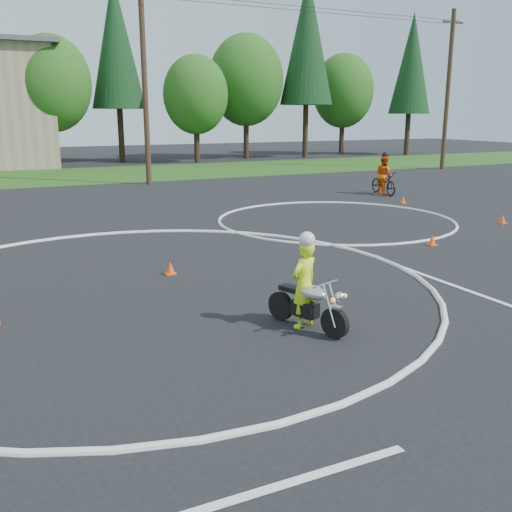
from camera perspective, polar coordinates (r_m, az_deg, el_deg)
name	(u,v)px	position (r m, az deg, el deg)	size (l,w,h in m)	color
ground	(192,338)	(9.46, -6.38, -8.15)	(120.00, 120.00, 0.00)	black
grass_strip	(37,177)	(35.59, -21.07, 7.35)	(120.00, 10.00, 0.02)	#1E4714
course_markings	(217,262)	(14.05, -3.92, -0.64)	(19.05, 19.05, 0.12)	silver
primary_motorcycle	(308,304)	(9.67, 5.26, -4.84)	(0.74, 1.65, 0.90)	black
rider_primary_grp	(304,282)	(9.66, 4.86, -2.56)	(0.64, 0.52, 1.67)	#D5F619
rider_second_grp	(384,179)	(26.74, 12.67, 7.48)	(0.94, 2.07, 1.92)	black
traffic_cones	(306,252)	(14.64, 5.02, 0.44)	(17.80, 11.31, 0.30)	#FF4D0D
treeline	(222,74)	(46.48, -3.41, 17.74)	(38.20, 8.10, 14.52)	#382619
utility_poles	(145,81)	(30.37, -11.09, 16.84)	(41.60, 1.12, 10.00)	#473321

